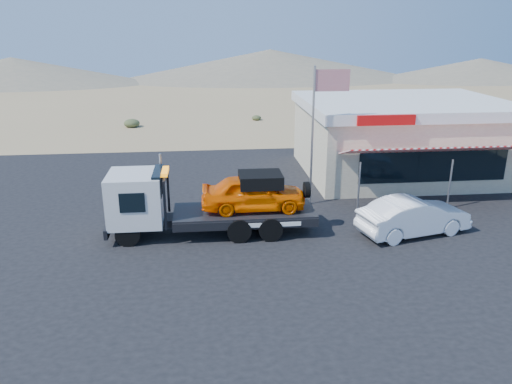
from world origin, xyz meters
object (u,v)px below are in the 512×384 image
at_px(tow_truck, 206,199).
at_px(white_sedan, 414,216).
at_px(jerky_store, 401,136).
at_px(flagpole, 318,120).

relative_size(tow_truck, white_sedan, 1.78).
relative_size(tow_truck, jerky_store, 0.74).
bearing_deg(tow_truck, jerky_store, 34.91).
height_order(white_sedan, flagpole, flagpole).
height_order(tow_truck, flagpole, flagpole).
relative_size(white_sedan, jerky_store, 0.41).
bearing_deg(tow_truck, flagpole, 29.92).
xyz_separation_m(tow_truck, white_sedan, (7.78, -0.91, -0.65)).
bearing_deg(white_sedan, flagpole, 24.89).
relative_size(jerky_store, flagpole, 1.73).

